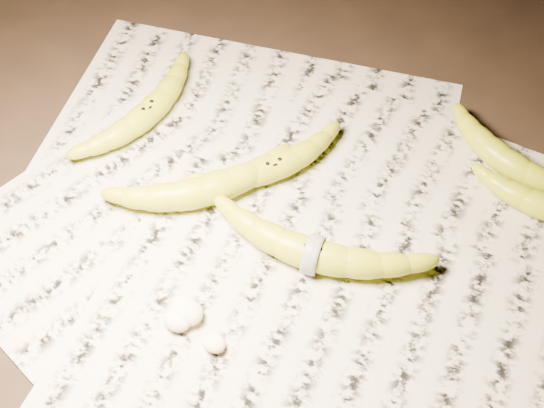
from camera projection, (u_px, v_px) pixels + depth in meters
The scene contains 11 objects.
ground at pixel (244, 246), 0.95m from camera, with size 3.00×3.00×0.00m, color black.
newspaper_patch at pixel (283, 237), 0.95m from camera, with size 0.90×0.70×0.01m, color #BBB4A0.
banana_left_a at pixel (148, 111), 1.05m from camera, with size 0.21×0.06×0.04m, color gold, non-canonical shape.
banana_left_b at pixel (204, 189), 0.97m from camera, with size 0.21×0.07×0.04m, color gold, non-canonical shape.
banana_center at pixel (273, 167), 0.99m from camera, with size 0.20×0.06×0.04m, color gold, non-canonical shape.
banana_taped at pixel (313, 253), 0.91m from camera, with size 0.25×0.07×0.04m, color gold, non-canonical shape.
banana_upper_b at pixel (505, 158), 1.00m from camera, with size 0.18×0.06×0.04m, color gold, non-canonical shape.
measuring_tape at pixel (313, 253), 0.91m from camera, with size 0.05×0.05×0.00m, color white.
flesh_chunk_a at pixel (186, 310), 0.87m from camera, with size 0.04×0.03×0.02m, color #FBEBC2.
flesh_chunk_b at pixel (177, 318), 0.87m from camera, with size 0.03×0.03×0.02m, color #FBEBC2.
flesh_chunk_c at pixel (214, 342), 0.86m from camera, with size 0.03×0.02×0.02m, color #FBEBC2.
Camera 1 is at (0.30, -0.43, 0.80)m, focal length 50.00 mm.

